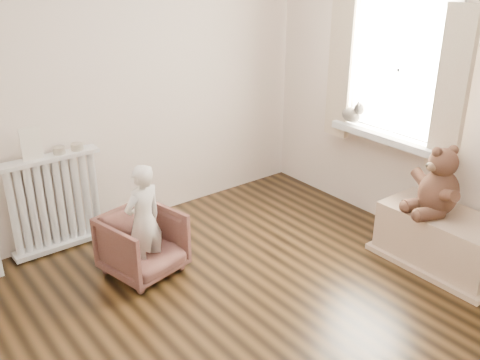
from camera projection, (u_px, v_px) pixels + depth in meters
floor at (261, 304)px, 3.92m from camera, size 3.60×3.60×0.01m
back_wall at (133, 84)px, 4.71m from camera, size 3.60×0.02×2.60m
right_wall at (431, 93)px, 4.41m from camera, size 0.02×3.60×2.60m
window at (400, 70)px, 4.55m from camera, size 0.03×0.90×1.10m
window_sill at (386, 136)px, 4.73m from camera, size 0.22×1.10×0.06m
curtain_left at (452, 92)px, 4.10m from camera, size 0.06×0.26×1.30m
curtain_right at (341, 68)px, 4.93m from camera, size 0.06×0.26×1.30m
radiator at (56, 208)px, 4.51m from camera, size 0.81×0.15×0.86m
paper_doll at (31, 143)px, 4.20m from camera, size 0.16×0.01×0.27m
tin_a at (59, 150)px, 4.36m from camera, size 0.10×0.10×0.06m
tin_b at (77, 147)px, 4.45m from camera, size 0.10×0.10×0.06m
armchair at (143, 244)px, 4.22m from camera, size 0.65×0.67×0.51m
child at (144, 221)px, 4.09m from camera, size 0.38×0.29×0.92m
toy_bench at (441, 242)px, 4.36m from camera, size 0.51×0.97×0.46m
teddy_bear at (439, 188)px, 4.19m from camera, size 0.55×0.49×0.56m
plush_cat at (352, 112)px, 4.96m from camera, size 0.17×0.26×0.22m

